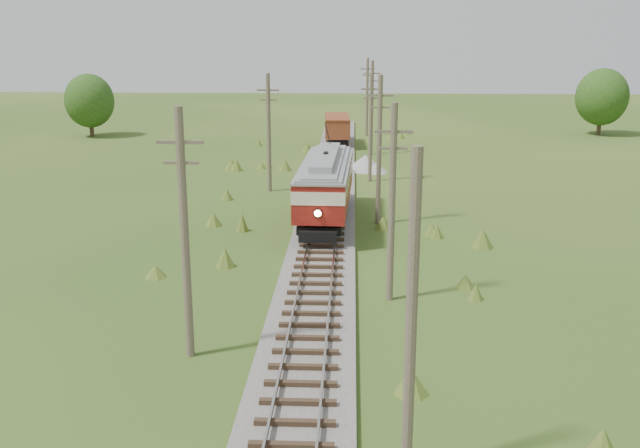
{
  "coord_description": "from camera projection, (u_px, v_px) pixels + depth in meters",
  "views": [
    {
      "loc": [
        1.58,
        -11.54,
        11.32
      ],
      "look_at": [
        0.0,
        23.19,
        2.01
      ],
      "focal_mm": 40.0,
      "sensor_mm": 36.0,
      "label": 1
    }
  ],
  "objects": [
    {
      "name": "utility_pole_l_b",
      "position": [
        269.0,
        132.0,
        51.79
      ],
      "size": [
        1.6,
        0.3,
        8.6
      ],
      "color": "brown",
      "rests_on": "ground"
    },
    {
      "name": "gravel_pile",
      "position": [
        367.0,
        163.0,
        60.66
      ],
      "size": [
        3.63,
        3.85,
        1.32
      ],
      "color": "gray",
      "rests_on": "ground"
    },
    {
      "name": "tree_mid_a",
      "position": [
        89.0,
        101.0,
        79.95
      ],
      "size": [
        5.46,
        5.46,
        7.03
      ],
      "color": "#38281C",
      "rests_on": "ground"
    },
    {
      "name": "utility_pole_l_a",
      "position": [
        185.0,
        233.0,
        24.7
      ],
      "size": [
        1.6,
        0.3,
        9.0
      ],
      "color": "brown",
      "rests_on": "ground"
    },
    {
      "name": "utility_pole_r_2",
      "position": [
        392.0,
        202.0,
        30.22
      ],
      "size": [
        1.6,
        0.3,
        8.6
      ],
      "color": "brown",
      "rests_on": "ground"
    },
    {
      "name": "tree_mid_b",
      "position": [
        602.0,
        97.0,
        81.17
      ],
      "size": [
        5.88,
        5.88,
        7.57
      ],
      "color": "#38281C",
      "rests_on": "ground"
    },
    {
      "name": "utility_pole_r_3",
      "position": [
        379.0,
        149.0,
        42.71
      ],
      "size": [
        1.6,
        0.3,
        9.0
      ],
      "color": "brown",
      "rests_on": "ground"
    },
    {
      "name": "streetcar",
      "position": [
        326.0,
        181.0,
        43.23
      ],
      "size": [
        3.28,
        12.57,
        5.71
      ],
      "rotation": [
        0.0,
        0.0,
        -0.03
      ],
      "color": "black",
      "rests_on": "ground"
    },
    {
      "name": "gondola",
      "position": [
        337.0,
        127.0,
        74.01
      ],
      "size": [
        2.75,
        7.64,
        2.51
      ],
      "rotation": [
        0.0,
        0.0,
        0.04
      ],
      "color": "black",
      "rests_on": "ground"
    },
    {
      "name": "railbed_main",
      "position": [
        327.0,
        208.0,
        46.9
      ],
      "size": [
        3.6,
        96.0,
        0.57
      ],
      "color": "#605B54",
      "rests_on": "ground"
    },
    {
      "name": "utility_pole_r_1",
      "position": [
        411.0,
        322.0,
        17.69
      ],
      "size": [
        0.3,
        0.3,
        8.8
      ],
      "color": "brown",
      "rests_on": "ground"
    },
    {
      "name": "utility_pole_r_4",
      "position": [
        371.0,
        127.0,
        55.35
      ],
      "size": [
        1.6,
        0.3,
        8.4
      ],
      "color": "brown",
      "rests_on": "ground"
    },
    {
      "name": "utility_pole_r_6",
      "position": [
        367.0,
        96.0,
        80.39
      ],
      "size": [
        1.6,
        0.3,
        8.7
      ],
      "color": "brown",
      "rests_on": "ground"
    },
    {
      "name": "utility_pole_r_5",
      "position": [
        372.0,
        107.0,
        67.81
      ],
      "size": [
        1.6,
        0.3,
        8.9
      ],
      "color": "brown",
      "rests_on": "ground"
    }
  ]
}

